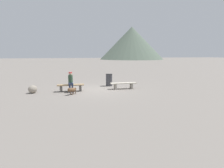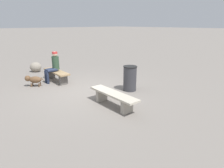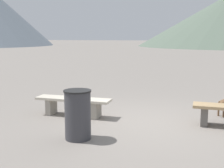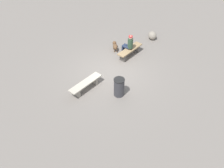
# 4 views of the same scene
# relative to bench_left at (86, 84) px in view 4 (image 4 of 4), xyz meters

# --- Properties ---
(ground) EXTENTS (210.00, 210.00, 0.06)m
(ground) POSITION_rel_bench_left_xyz_m (1.84, -0.17, -0.35)
(ground) COLOR gray
(bench_left) EXTENTS (1.90, 0.53, 0.45)m
(bench_left) POSITION_rel_bench_left_xyz_m (0.00, 0.00, 0.00)
(bench_left) COLOR gray
(bench_left) RESTS_ON ground
(bench_right) EXTENTS (1.79, 0.54, 0.47)m
(bench_right) POSITION_rel_bench_left_xyz_m (3.72, -0.05, 0.02)
(bench_right) COLOR #605B56
(bench_right) RESTS_ON ground
(seated_person) EXTENTS (0.32, 0.66, 1.32)m
(seated_person) POSITION_rel_bench_left_xyz_m (3.72, 0.06, 0.44)
(seated_person) COLOR #2D4733
(seated_person) RESTS_ON ground
(dog) EXTENTS (0.60, 0.61, 0.46)m
(dog) POSITION_rel_bench_left_xyz_m (3.69, 1.00, -0.02)
(dog) COLOR brown
(dog) RESTS_ON ground
(trash_bin) EXTENTS (0.53, 0.53, 0.95)m
(trash_bin) POSITION_rel_bench_left_xyz_m (0.69, -1.51, 0.16)
(trash_bin) COLOR #38383D
(trash_bin) RESTS_ON ground
(boulder) EXTENTS (0.77, 0.78, 0.51)m
(boulder) POSITION_rel_bench_left_xyz_m (6.12, -0.10, -0.06)
(boulder) COLOR gray
(boulder) RESTS_ON ground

